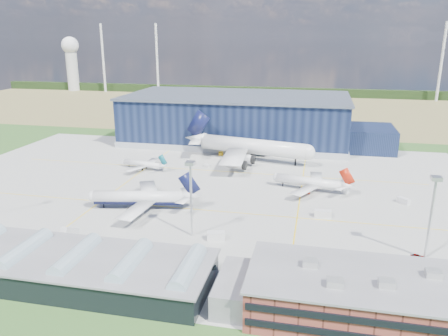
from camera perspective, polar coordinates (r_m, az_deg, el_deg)
ground at (r=161.32m, az=-4.63°, el=-3.95°), size 600.00×600.00×0.00m
apron at (r=170.31m, az=-3.66°, el=-2.78°), size 220.00×160.00×0.08m
farmland at (r=371.29m, az=5.27°, el=7.89°), size 600.00×220.00×0.01m
treeline at (r=449.53m, az=6.59°, el=9.92°), size 600.00×8.00×8.00m
horizon_dressing at (r=498.52m, az=-16.46°, el=13.51°), size 440.20×18.00×70.00m
hangar at (r=246.81m, az=2.32°, el=6.19°), size 145.00×62.00×26.10m
ops_building at (r=99.56m, az=16.98°, el=-15.64°), size 46.00×23.00×10.90m
glass_concourse at (r=111.96m, az=-17.04°, el=-12.44°), size 78.00×23.00×8.60m
light_mast_center at (r=126.34m, az=-4.36°, el=-2.46°), size 2.60×2.60×23.00m
light_mast_east at (r=125.22m, az=25.58°, el=-4.31°), size 2.60×2.60×23.00m
airliner_navy at (r=152.03m, az=-11.10°, el=-2.93°), size 46.36×45.67×12.98m
airliner_red at (r=170.32m, az=11.00°, el=-1.19°), size 38.93×38.41×10.60m
airliner_widebody at (r=206.51m, az=3.83°, el=3.86°), size 79.18×78.07×21.76m
airliner_regional at (r=197.60m, az=-10.59°, el=0.92°), size 28.40×28.00×7.84m
gse_tug_a at (r=117.50m, az=-5.14°, el=-11.83°), size 3.02×4.32×1.67m
gse_tug_b at (r=119.74m, az=-7.14°, el=-11.42°), size 3.27×3.47×1.25m
gse_van_a at (r=147.73m, az=12.79°, el=-5.83°), size 5.61×2.61×2.41m
gse_cart_a at (r=172.28m, az=15.56°, el=-2.91°), size 3.17×3.84×1.43m
gse_van_b at (r=168.10m, az=22.40°, el=-3.98°), size 4.62×4.63×2.06m
gse_tug_c at (r=218.67m, az=-0.40°, el=1.90°), size 2.76×3.84×1.54m
gse_cart_b at (r=198.18m, az=-2.28°, el=0.27°), size 3.71×3.26×1.35m
gse_van_c at (r=128.72m, az=-1.06°, el=-8.86°), size 5.69×3.82×2.50m
airstair at (r=134.34m, az=-19.56°, el=-8.50°), size 2.93×5.87×3.61m
car_a at (r=129.89m, az=23.94°, el=-10.50°), size 3.53×1.54×1.18m
car_b at (r=113.10m, az=0.84°, el=-13.08°), size 4.02×1.61×1.30m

